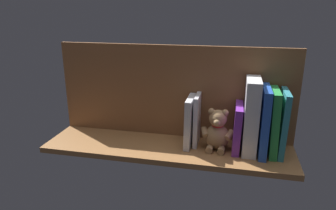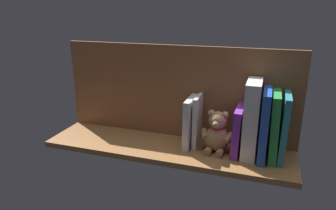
{
  "view_description": "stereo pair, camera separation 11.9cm",
  "coord_description": "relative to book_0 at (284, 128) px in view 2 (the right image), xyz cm",
  "views": [
    {
      "loc": [
        -24.7,
        110.94,
        54.17
      ],
      "look_at": [
        0.0,
        0.0,
        17.14
      ],
      "focal_mm": 32.95,
      "sensor_mm": 36.0,
      "label": 1
    },
    {
      "loc": [
        -36.2,
        107.73,
        54.17
      ],
      "look_at": [
        0.0,
        0.0,
        17.14
      ],
      "focal_mm": 32.95,
      "sensor_mm": 36.0,
      "label": 2
    }
  ],
  "objects": [
    {
      "name": "ground_plane",
      "position": [
        43.01,
        2.45,
        -13.41
      ],
      "size": [
        99.17,
        26.68,
        2.2
      ],
      "primitive_type": "cube",
      "color": "#9E6B3D"
    },
    {
      "name": "shelf_back_panel",
      "position": [
        43.01,
        -8.64,
        7.14
      ],
      "size": [
        99.17,
        1.5,
        38.89
      ],
      "primitive_type": "cube",
      "color": "brown",
      "rests_on": "ground_plane"
    },
    {
      "name": "book_0",
      "position": [
        0.0,
        0.0,
        0.0
      ],
      "size": [
        2.58,
        14.97,
        24.65
      ],
      "primitive_type": "cube",
      "rotation": [
        0.0,
        -0.02,
        0.0
      ],
      "color": "teal",
      "rests_on": "ground_plane"
    },
    {
      "name": "book_1",
      "position": [
        3.18,
        0.1,
        0.16
      ],
      "size": [
        3.43,
        15.17,
        25.0
      ],
      "primitive_type": "cube",
      "rotation": [
        0.0,
        0.03,
        0.0
      ],
      "color": "green",
      "rests_on": "ground_plane"
    },
    {
      "name": "book_2",
      "position": [
        6.69,
        0.85,
        0.58
      ],
      "size": [
        2.78,
        16.68,
        25.78
      ],
      "primitive_type": "cube",
      "color": "blue",
      "rests_on": "ground_plane"
    },
    {
      "name": "dictionary_thick_white",
      "position": [
        11.41,
        0.24,
        1.99
      ],
      "size": [
        5.22,
        15.25,
        28.6
      ],
      "primitive_type": "cube",
      "color": "white",
      "rests_on": "ground_plane"
    },
    {
      "name": "book_3",
      "position": [
        16.1,
        -0.06,
        -3.25
      ],
      "size": [
        3.21,
        14.84,
        18.18
      ],
      "primitive_type": "cube",
      "rotation": [
        0.0,
        -0.03,
        0.0
      ],
      "color": "purple",
      "rests_on": "ground_plane"
    },
    {
      "name": "teddy_bear",
      "position": [
        23.64,
        1.07,
        -5.1
      ],
      "size": [
        13.29,
        10.75,
        16.39
      ],
      "rotation": [
        0.0,
        0.0,
        -0.05
      ],
      "color": "tan",
      "rests_on": "ground_plane"
    },
    {
      "name": "book_4",
      "position": [
        32.05,
        -1.76,
        -2.01
      ],
      "size": [
        1.68,
        11.46,
        20.6
      ],
      "primitive_type": "cube",
      "color": "silver",
      "rests_on": "ground_plane"
    },
    {
      "name": "book_5",
      "position": [
        34.8,
        -0.45,
        -2.38
      ],
      "size": [
        2.69,
        14.08,
        19.89
      ],
      "primitive_type": "cube",
      "rotation": [
        0.0,
        -0.01,
        0.0
      ],
      "color": "silver",
      "rests_on": "ground_plane"
    }
  ]
}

